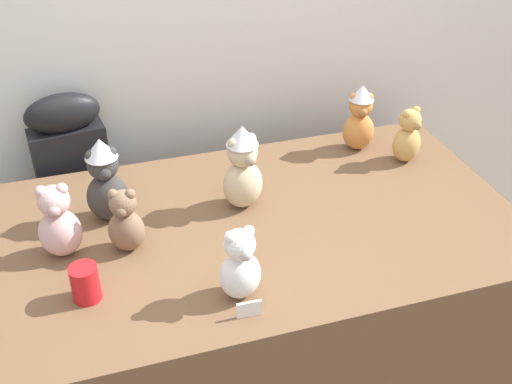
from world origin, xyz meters
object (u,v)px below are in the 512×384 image
at_px(teddy_bear_sand, 243,168).
at_px(party_cup_red, 85,283).
at_px(teddy_bear_blush, 58,223).
at_px(display_table, 256,309).
at_px(teddy_bear_snow, 240,266).
at_px(teddy_bear_mocha, 125,222).
at_px(teddy_bear_ginger, 360,119).
at_px(teddy_bear_charcoal, 105,181).
at_px(instrument_case, 81,210).
at_px(teddy_bear_honey, 408,137).

relative_size(teddy_bear_sand, party_cup_red, 2.77).
bearing_deg(teddy_bear_blush, teddy_bear_sand, 11.74).
relative_size(display_table, teddy_bear_snow, 7.48).
height_order(teddy_bear_mocha, teddy_bear_ginger, teddy_bear_ginger).
relative_size(teddy_bear_charcoal, party_cup_red, 2.71).
relative_size(teddy_bear_snow, party_cup_red, 2.12).
distance_m(teddy_bear_sand, party_cup_red, 0.63).
relative_size(display_table, instrument_case, 1.66).
height_order(teddy_bear_charcoal, teddy_bear_snow, teddy_bear_charcoal).
height_order(display_table, teddy_bear_sand, teddy_bear_sand).
xyz_separation_m(display_table, teddy_bear_snow, (-0.14, -0.32, 0.50)).
bearing_deg(teddy_bear_ginger, teddy_bear_sand, -140.00).
height_order(teddy_bear_sand, teddy_bear_blush, teddy_bear_sand).
relative_size(teddy_bear_mocha, teddy_bear_ginger, 0.81).
bearing_deg(teddy_bear_mocha, display_table, 19.80).
height_order(instrument_case, teddy_bear_blush, instrument_case).
relative_size(teddy_bear_blush, party_cup_red, 2.28).
height_order(teddy_bear_snow, party_cup_red, teddy_bear_snow).
distance_m(instrument_case, teddy_bear_charcoal, 0.62).
bearing_deg(display_table, teddy_bear_blush, 178.11).
xyz_separation_m(teddy_bear_charcoal, teddy_bear_snow, (0.31, -0.49, -0.04)).
distance_m(instrument_case, teddy_bear_snow, 1.09).
distance_m(teddy_bear_charcoal, party_cup_red, 0.40).
relative_size(teddy_bear_honey, teddy_bear_blush, 0.88).
height_order(teddy_bear_mocha, teddy_bear_snow, teddy_bear_snow).
relative_size(teddy_bear_sand, teddy_bear_honey, 1.39).
distance_m(instrument_case, teddy_bear_ginger, 1.19).
xyz_separation_m(teddy_bear_sand, party_cup_red, (-0.55, -0.31, -0.09)).
height_order(teddy_bear_sand, teddy_bear_ginger, teddy_bear_sand).
xyz_separation_m(instrument_case, party_cup_red, (0.00, -0.83, 0.31)).
bearing_deg(teddy_bear_ginger, teddy_bear_snow, -119.47).
height_order(instrument_case, teddy_bear_mocha, instrument_case).
bearing_deg(party_cup_red, teddy_bear_mocha, 53.34).
height_order(teddy_bear_honey, party_cup_red, teddy_bear_honey).
distance_m(teddy_bear_mocha, teddy_bear_snow, 0.41).
distance_m(instrument_case, teddy_bear_mocha, 0.75).
xyz_separation_m(display_table, teddy_bear_sand, (-0.01, 0.11, 0.54)).
bearing_deg(teddy_bear_snow, teddy_bear_honey, 23.05).
bearing_deg(teddy_bear_snow, teddy_bear_blush, 133.68).
bearing_deg(instrument_case, teddy_bear_ginger, -21.97).
xyz_separation_m(instrument_case, teddy_bear_honey, (1.22, -0.41, 0.36)).
xyz_separation_m(teddy_bear_charcoal, party_cup_red, (-0.10, -0.37, -0.09)).
bearing_deg(party_cup_red, teddy_bear_sand, 29.59).
bearing_deg(teddy_bear_blush, teddy_bear_mocha, -6.78).
distance_m(teddy_bear_honey, teddy_bear_charcoal, 1.12).
distance_m(teddy_bear_honey, teddy_bear_blush, 1.29).
distance_m(teddy_bear_mocha, teddy_bear_charcoal, 0.19).
xyz_separation_m(teddy_bear_sand, teddy_bear_honey, (0.68, 0.11, -0.05)).
relative_size(teddy_bear_charcoal, teddy_bear_blush, 1.19).
xyz_separation_m(teddy_bear_sand, teddy_bear_charcoal, (-0.44, 0.06, -0.00)).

